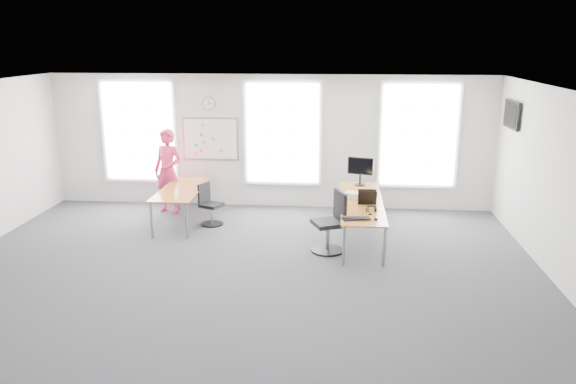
# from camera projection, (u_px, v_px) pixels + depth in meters

# --- Properties ---
(floor) EXTENTS (10.00, 10.00, 0.00)m
(floor) POSITION_uv_depth(u_px,v_px,m) (241.00, 275.00, 9.20)
(floor) COLOR #2B2B30
(floor) RESTS_ON ground
(ceiling) EXTENTS (10.00, 10.00, 0.00)m
(ceiling) POSITION_uv_depth(u_px,v_px,m) (237.00, 90.00, 8.41)
(ceiling) COLOR white
(ceiling) RESTS_ON ground
(wall_back) EXTENTS (10.00, 0.00, 10.00)m
(wall_back) POSITION_uv_depth(u_px,v_px,m) (270.00, 142.00, 12.65)
(wall_back) COLOR silver
(wall_back) RESTS_ON ground
(wall_front) EXTENTS (10.00, 0.00, 10.00)m
(wall_front) POSITION_uv_depth(u_px,v_px,m) (161.00, 300.00, 4.96)
(wall_front) COLOR silver
(wall_front) RESTS_ON ground
(wall_right) EXTENTS (0.00, 10.00, 10.00)m
(wall_right) POSITION_uv_depth(u_px,v_px,m) (569.00, 194.00, 8.38)
(wall_right) COLOR silver
(wall_right) RESTS_ON ground
(window_left) EXTENTS (1.60, 0.06, 2.20)m
(window_left) POSITION_uv_depth(u_px,v_px,m) (139.00, 131.00, 12.82)
(window_left) COLOR white
(window_left) RESTS_ON wall_back
(window_mid) EXTENTS (1.60, 0.06, 2.20)m
(window_mid) POSITION_uv_depth(u_px,v_px,m) (283.00, 133.00, 12.54)
(window_mid) COLOR white
(window_mid) RESTS_ON wall_back
(window_right) EXTENTS (1.60, 0.06, 2.20)m
(window_right) POSITION_uv_depth(u_px,v_px,m) (419.00, 135.00, 12.29)
(window_right) COLOR white
(window_right) RESTS_ON wall_back
(desk_right) EXTENTS (0.80, 3.00, 0.73)m
(desk_right) POSITION_uv_depth(u_px,v_px,m) (361.00, 204.00, 10.77)
(desk_right) COLOR #BA7B32
(desk_right) RESTS_ON ground
(desk_left) EXTENTS (0.81, 2.03, 0.74)m
(desk_left) POSITION_uv_depth(u_px,v_px,m) (181.00, 191.00, 11.65)
(desk_left) COLOR #BA7B32
(desk_left) RESTS_ON ground
(chair_right) EXTENTS (0.66, 0.66, 1.11)m
(chair_right) POSITION_uv_depth(u_px,v_px,m) (331.00, 225.00, 10.12)
(chair_right) COLOR black
(chair_right) RESTS_ON ground
(chair_left) EXTENTS (0.52, 0.52, 0.87)m
(chair_left) POSITION_uv_depth(u_px,v_px,m) (210.00, 207.00, 11.63)
(chair_left) COLOR black
(chair_left) RESTS_ON ground
(person) EXTENTS (0.79, 0.65, 1.87)m
(person) POSITION_uv_depth(u_px,v_px,m) (168.00, 171.00, 12.32)
(person) COLOR #DD295A
(person) RESTS_ON ground
(whiteboard) EXTENTS (1.20, 0.03, 0.90)m
(whiteboard) POSITION_uv_depth(u_px,v_px,m) (210.00, 139.00, 12.72)
(whiteboard) COLOR white
(whiteboard) RESTS_ON wall_back
(wall_clock) EXTENTS (0.30, 0.04, 0.30)m
(wall_clock) POSITION_uv_depth(u_px,v_px,m) (209.00, 103.00, 12.51)
(wall_clock) COLOR gray
(wall_clock) RESTS_ON wall_back
(tv) EXTENTS (0.06, 0.90, 0.55)m
(tv) POSITION_uv_depth(u_px,v_px,m) (512.00, 115.00, 11.06)
(tv) COLOR black
(tv) RESTS_ON wall_right
(keyboard) EXTENTS (0.51, 0.30, 0.02)m
(keyboard) POSITION_uv_depth(u_px,v_px,m) (356.00, 219.00, 9.68)
(keyboard) COLOR black
(keyboard) RESTS_ON desk_right
(mouse) EXTENTS (0.09, 0.13, 0.04)m
(mouse) POSITION_uv_depth(u_px,v_px,m) (376.00, 219.00, 9.64)
(mouse) COLOR black
(mouse) RESTS_ON desk_right
(lens_cap) EXTENTS (0.06, 0.06, 0.01)m
(lens_cap) POSITION_uv_depth(u_px,v_px,m) (370.00, 214.00, 9.95)
(lens_cap) COLOR black
(lens_cap) RESTS_ON desk_right
(headphones) EXTENTS (0.19, 0.10, 0.11)m
(headphones) POSITION_uv_depth(u_px,v_px,m) (371.00, 209.00, 10.10)
(headphones) COLOR black
(headphones) RESTS_ON desk_right
(laptop_sleeve) EXTENTS (0.35, 0.20, 0.28)m
(laptop_sleeve) POSITION_uv_depth(u_px,v_px,m) (367.00, 197.00, 10.51)
(laptop_sleeve) COLOR black
(laptop_sleeve) RESTS_ON desk_right
(paper_stack) EXTENTS (0.41, 0.35, 0.12)m
(paper_stack) POSITION_uv_depth(u_px,v_px,m) (354.00, 195.00, 10.95)
(paper_stack) COLOR beige
(paper_stack) RESTS_ON desk_right
(monitor) EXTENTS (0.53, 0.22, 0.61)m
(monitor) POSITION_uv_depth(u_px,v_px,m) (360.00, 169.00, 11.83)
(monitor) COLOR black
(monitor) RESTS_ON desk_right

